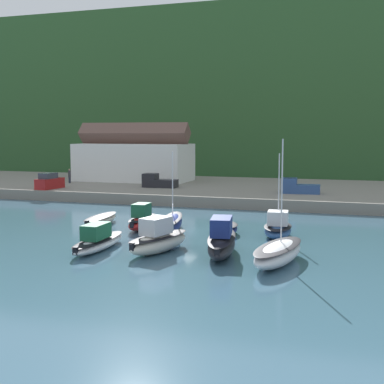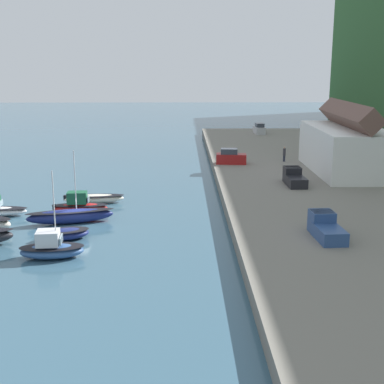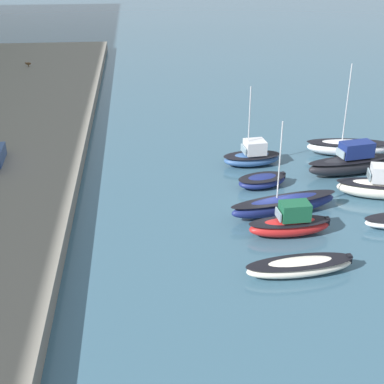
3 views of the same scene
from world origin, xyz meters
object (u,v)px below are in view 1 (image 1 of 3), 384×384
(moored_boat_5, at_px, (98,241))
(parked_car_0, at_px, (50,182))
(moored_boat_1, at_px, (142,220))
(moored_boat_7, at_px, (222,241))
(pickup_truck_1, at_px, (157,181))
(pickup_truck_0, at_px, (297,187))
(moored_boat_3, at_px, (226,228))
(moored_boat_2, at_px, (172,223))
(moored_boat_8, at_px, (278,253))
(person_on_quay, at_px, (70,176))
(moored_boat_4, at_px, (278,228))
(moored_boat_0, at_px, (101,220))
(moored_boat_6, at_px, (158,240))

(moored_boat_5, bearing_deg, parked_car_0, 127.99)
(moored_boat_1, xyz_separation_m, moored_boat_7, (9.65, -7.97, 0.18))
(pickup_truck_1, bearing_deg, moored_boat_5, -167.63)
(parked_car_0, relative_size, pickup_truck_0, 0.90)
(moored_boat_3, height_order, moored_boat_7, moored_boat_7)
(moored_boat_2, height_order, moored_boat_8, moored_boat_8)
(person_on_quay, bearing_deg, pickup_truck_0, -5.03)
(moored_boat_4, relative_size, moored_boat_5, 0.95)
(moored_boat_4, bearing_deg, moored_boat_3, 173.08)
(moored_boat_0, xyz_separation_m, moored_boat_4, (17.11, -0.65, 0.29))
(pickup_truck_0, bearing_deg, moored_boat_4, 179.09)
(moored_boat_3, height_order, person_on_quay, person_on_quay)
(person_on_quay, bearing_deg, moored_boat_0, -53.79)
(moored_boat_5, bearing_deg, moored_boat_7, 6.11)
(moored_boat_2, height_order, moored_boat_7, moored_boat_2)
(moored_boat_2, bearing_deg, pickup_truck_1, 101.00)
(moored_boat_0, xyz_separation_m, moored_boat_2, (7.67, -1.04, 0.23))
(moored_boat_4, xyz_separation_m, moored_boat_5, (-12.22, -9.13, -0.11))
(moored_boat_8, bearing_deg, moored_boat_1, 155.42)
(moored_boat_6, bearing_deg, moored_boat_4, 63.31)
(parked_car_0, bearing_deg, moored_boat_0, -39.81)
(moored_boat_3, distance_m, pickup_truck_0, 22.46)
(moored_boat_0, relative_size, moored_boat_3, 1.50)
(person_on_quay, bearing_deg, moored_boat_7, -45.82)
(moored_boat_1, relative_size, pickup_truck_1, 1.21)
(pickup_truck_1, bearing_deg, moored_boat_6, -159.87)
(moored_boat_4, xyz_separation_m, person_on_quay, (-35.13, 25.26, 1.57))
(moored_boat_6, bearing_deg, moored_boat_3, 86.12)
(moored_boat_3, relative_size, moored_boat_8, 0.54)
(moored_boat_1, xyz_separation_m, moored_boat_3, (7.86, 0.15, -0.34))
(moored_boat_4, xyz_separation_m, moored_boat_8, (1.48, -9.31, -0.06))
(moored_boat_2, relative_size, moored_boat_6, 1.25)
(moored_boat_3, height_order, moored_boat_5, moored_boat_5)
(moored_boat_2, xyz_separation_m, pickup_truck_0, (8.34, 22.65, 1.36))
(pickup_truck_0, relative_size, person_on_quay, 2.26)
(moored_boat_1, distance_m, moored_boat_6, 9.84)
(moored_boat_0, height_order, moored_boat_3, moored_boat_0)
(pickup_truck_1, bearing_deg, pickup_truck_0, -95.77)
(moored_boat_4, bearing_deg, moored_boat_5, -148.51)
(moored_boat_5, distance_m, pickup_truck_0, 33.33)
(moored_boat_0, xyz_separation_m, moored_boat_1, (4.64, -0.67, 0.34))
(moored_boat_6, relative_size, person_on_quay, 3.23)
(moored_boat_0, height_order, pickup_truck_0, pickup_truck_0)
(moored_boat_2, xyz_separation_m, moored_boat_7, (6.62, -7.61, 0.29))
(moored_boat_3, xyz_separation_m, moored_boat_4, (4.62, -0.13, 0.30))
(moored_boat_0, height_order, pickup_truck_1, pickup_truck_1)
(moored_boat_3, distance_m, moored_boat_8, 11.25)
(moored_boat_3, relative_size, person_on_quay, 2.14)
(moored_boat_5, distance_m, parked_car_0, 34.06)
(moored_boat_0, height_order, moored_boat_2, moored_boat_2)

